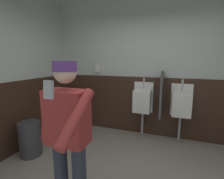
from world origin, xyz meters
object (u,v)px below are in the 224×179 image
(urinal_left, at_px, (142,100))
(cell_phone, at_px, (49,90))
(urinal_middle, at_px, (181,104))
(person, at_px, (67,131))
(soap_dispenser, at_px, (98,68))
(trash_bin, at_px, (30,139))

(urinal_left, relative_size, cell_phone, 11.27)
(urinal_left, relative_size, urinal_middle, 1.00)
(urinal_left, xyz_separation_m, cell_phone, (-0.13, -2.59, 0.66))
(urinal_left, xyz_separation_m, person, (-0.38, -2.09, 0.15))
(person, bearing_deg, urinal_left, 79.80)
(person, distance_m, cell_phone, 0.75)
(urinal_left, xyz_separation_m, soap_dispenser, (-1.06, 0.12, 0.65))
(soap_dispenser, bearing_deg, urinal_left, -6.46)
(cell_phone, bearing_deg, urinal_left, 89.08)
(urinal_middle, distance_m, person, 2.38)
(person, height_order, trash_bin, person)
(person, height_order, soap_dispenser, person)
(urinal_left, height_order, urinal_middle, same)
(urinal_left, relative_size, soap_dispenser, 6.89)
(urinal_left, distance_m, cell_phone, 2.68)
(urinal_middle, bearing_deg, cell_phone, -108.74)
(person, bearing_deg, soap_dispenser, 107.10)
(urinal_left, distance_m, soap_dispenser, 1.25)
(urinal_left, distance_m, urinal_middle, 0.75)
(urinal_middle, relative_size, person, 0.78)
(urinal_middle, height_order, trash_bin, urinal_middle)
(urinal_left, relative_size, person, 0.78)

